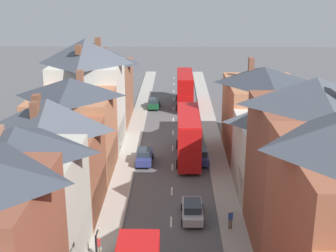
% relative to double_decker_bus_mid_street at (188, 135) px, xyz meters
% --- Properties ---
extents(pavement_left, '(2.20, 104.00, 0.14)m').
position_rel_double_decker_bus_mid_street_xyz_m(pavement_left, '(-6.89, -0.63, -2.75)').
color(pavement_left, '#A8A399').
rests_on(pavement_left, ground).
extents(pavement_right, '(2.20, 104.00, 0.14)m').
position_rel_double_decker_bus_mid_street_xyz_m(pavement_right, '(3.31, -0.63, -2.75)').
color(pavement_right, '#A8A399').
rests_on(pavement_right, ground).
extents(centre_line_dashes, '(0.14, 97.80, 0.01)m').
position_rel_double_decker_bus_mid_street_xyz_m(centre_line_dashes, '(-1.79, -2.63, -2.81)').
color(centre_line_dashes, silver).
rests_on(centre_line_dashes, ground).
extents(terrace_row_left, '(8.00, 72.52, 13.08)m').
position_rel_double_decker_bus_mid_street_xyz_m(terrace_row_left, '(-11.97, -15.67, 2.75)').
color(terrace_row_left, '#B2704C').
rests_on(terrace_row_left, ground).
extents(terrace_row_right, '(8.00, 59.56, 13.49)m').
position_rel_double_decker_bus_mid_street_xyz_m(terrace_row_right, '(8.39, -23.29, 2.98)').
color(terrace_row_right, '#B2704C').
rests_on(terrace_row_right, ground).
extents(double_decker_bus_mid_street, '(2.74, 10.80, 5.30)m').
position_rel_double_decker_bus_mid_street_xyz_m(double_decker_bus_mid_street, '(0.00, 0.00, 0.00)').
color(double_decker_bus_mid_street, red).
rests_on(double_decker_bus_mid_street, ground).
extents(double_decker_bus_far_approaching, '(2.74, 10.80, 5.30)m').
position_rel_double_decker_bus_mid_street_xyz_m(double_decker_bus_far_approaching, '(0.00, 23.18, 0.00)').
color(double_decker_bus_far_approaching, '#B70F0F').
rests_on(double_decker_bus_far_approaching, ground).
extents(car_near_silver, '(1.90, 4.39, 1.59)m').
position_rel_double_decker_bus_mid_street_xyz_m(car_near_silver, '(0.01, -13.99, -2.01)').
color(car_near_silver, '#B7BABF').
rests_on(car_near_silver, ground).
extents(car_parked_right_a, '(1.90, 4.14, 1.67)m').
position_rel_double_decker_bus_mid_street_xyz_m(car_parked_right_a, '(-4.89, -1.53, -1.98)').
color(car_parked_right_a, navy).
rests_on(car_parked_right_a, ground).
extents(car_mid_black, '(1.90, 4.14, 1.61)m').
position_rel_double_decker_bus_mid_street_xyz_m(car_mid_black, '(-4.89, 21.63, -2.00)').
color(car_mid_black, '#144728').
rests_on(car_mid_black, ground).
extents(car_mid_white, '(1.90, 4.39, 1.67)m').
position_rel_double_decker_bus_mid_street_xyz_m(car_mid_white, '(1.31, -1.10, -1.98)').
color(car_mid_white, navy).
rests_on(car_mid_white, ground).
extents(pedestrian_mid_left, '(0.36, 0.22, 1.61)m').
position_rel_double_decker_bus_mid_street_xyz_m(pedestrian_mid_left, '(-7.09, -19.98, -1.78)').
color(pedestrian_mid_left, brown).
rests_on(pedestrian_mid_left, pavement_left).
extents(pedestrian_mid_right, '(0.36, 0.22, 1.61)m').
position_rel_double_decker_bus_mid_street_xyz_m(pedestrian_mid_right, '(3.04, -15.85, -1.78)').
color(pedestrian_mid_right, brown).
rests_on(pedestrian_mid_right, pavement_right).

